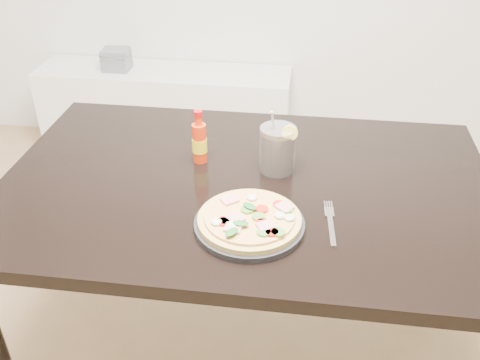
# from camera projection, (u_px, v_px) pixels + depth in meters

# --- Properties ---
(dining_table) EXTENTS (1.40, 0.90, 0.75)m
(dining_table) POSITION_uv_depth(u_px,v_px,m) (246.00, 205.00, 1.57)
(dining_table) COLOR black
(dining_table) RESTS_ON ground
(plate) EXTENTS (0.28, 0.28, 0.02)m
(plate) POSITION_uv_depth(u_px,v_px,m) (249.00, 225.00, 1.34)
(plate) COLOR black
(plate) RESTS_ON dining_table
(pizza) EXTENTS (0.26, 0.26, 0.03)m
(pizza) POSITION_uv_depth(u_px,v_px,m) (250.00, 219.00, 1.33)
(pizza) COLOR #D5B35F
(pizza) RESTS_ON plate
(hot_sauce_bottle) EXTENTS (0.05, 0.05, 0.17)m
(hot_sauce_bottle) POSITION_uv_depth(u_px,v_px,m) (199.00, 142.00, 1.58)
(hot_sauce_bottle) COLOR red
(hot_sauce_bottle) RESTS_ON dining_table
(cola_cup) EXTENTS (0.11, 0.10, 0.19)m
(cola_cup) POSITION_uv_depth(u_px,v_px,m) (277.00, 150.00, 1.54)
(cola_cup) COLOR black
(cola_cup) RESTS_ON dining_table
(fork) EXTENTS (0.03, 0.19, 0.00)m
(fork) POSITION_uv_depth(u_px,v_px,m) (330.00, 221.00, 1.36)
(fork) COLOR silver
(fork) RESTS_ON dining_table
(media_console) EXTENTS (1.40, 0.34, 0.50)m
(media_console) POSITION_uv_depth(u_px,v_px,m) (166.00, 112.00, 3.06)
(media_console) COLOR white
(media_console) RESTS_ON ground
(cd_stack) EXTENTS (0.14, 0.12, 0.11)m
(cd_stack) POSITION_uv_depth(u_px,v_px,m) (116.00, 59.00, 2.91)
(cd_stack) COLOR slate
(cd_stack) RESTS_ON media_console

